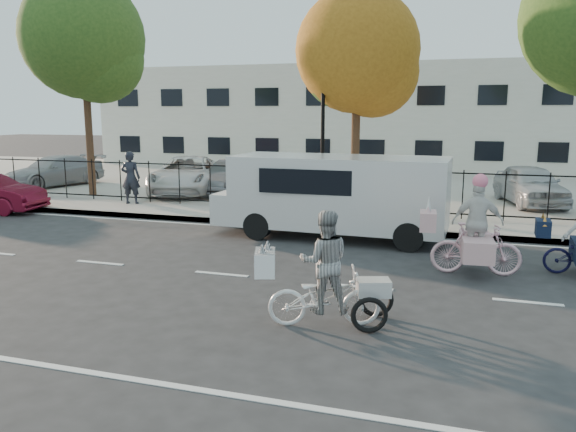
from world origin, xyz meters
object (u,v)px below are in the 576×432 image
at_px(white_van, 335,193).
at_px(pedestrian, 131,178).
at_px(lamppost, 323,120).
at_px(lot_car_b, 187,175).
at_px(lot_car_d, 530,185).
at_px(unicorn_bike, 475,238).
at_px(lot_car_a, 54,171).
at_px(lot_car_c, 234,177).
at_px(zebra_trike, 325,282).

bearing_deg(white_van, pedestrian, 164.27).
relative_size(lamppost, lot_car_b, 0.83).
height_order(lot_car_b, lot_car_d, lot_car_b).
height_order(unicorn_bike, lot_car_b, unicorn_bike).
bearing_deg(unicorn_bike, lot_car_a, 60.24).
relative_size(pedestrian, lot_car_d, 0.45).
bearing_deg(lot_car_c, zebra_trike, -58.89).
distance_m(lamppost, unicorn_bike, 7.33).
relative_size(zebra_trike, lot_car_d, 0.53).
bearing_deg(white_van, unicorn_bike, -34.03).
distance_m(pedestrian, lot_car_c, 4.31).
bearing_deg(pedestrian, lamppost, 168.47).
distance_m(unicorn_bike, pedestrian, 12.64).
xyz_separation_m(unicorn_bike, pedestrian, (-11.53, 5.17, 0.30)).
xyz_separation_m(lamppost, pedestrian, (-6.96, -0.07, -2.03)).
xyz_separation_m(lot_car_c, lot_car_d, (11.06, 0.55, 0.04)).
distance_m(white_van, lot_car_b, 9.31).
relative_size(lamppost, lot_car_a, 0.96).
height_order(white_van, lot_car_a, white_van).
xyz_separation_m(zebra_trike, pedestrian, (-9.21, 8.88, 0.36)).
xyz_separation_m(pedestrian, lot_car_a, (-5.98, 3.26, -0.28)).
relative_size(white_van, pedestrian, 3.36).
bearing_deg(lot_car_b, lot_car_d, -11.30).
relative_size(zebra_trike, lot_car_a, 0.48).
bearing_deg(lot_car_b, pedestrian, -116.22).
relative_size(lamppost, lot_car_c, 1.08).
height_order(lamppost, lot_car_c, lamppost).
relative_size(unicorn_bike, lot_car_d, 0.52).
xyz_separation_m(pedestrian, lot_car_c, (2.46, 3.52, -0.27)).
height_order(lot_car_c, lot_car_d, lot_car_d).
bearing_deg(pedestrian, lot_car_a, -40.70).
height_order(lamppost, pedestrian, lamppost).
distance_m(white_van, lot_car_c, 8.21).
bearing_deg(pedestrian, unicorn_bike, 143.75).
bearing_deg(lot_car_a, unicorn_bike, -9.71).
relative_size(unicorn_bike, pedestrian, 1.14).
relative_size(lamppost, unicorn_bike, 2.03).
relative_size(zebra_trike, unicorn_bike, 1.02).
height_order(lamppost, unicorn_bike, lamppost).
relative_size(unicorn_bike, lot_car_a, 0.47).
bearing_deg(white_van, lot_car_b, 144.34).
bearing_deg(unicorn_bike, lot_car_c, 42.16).
bearing_deg(zebra_trike, lot_car_a, 33.20).
bearing_deg(unicorn_bike, zebra_trike, 143.96).
distance_m(lot_car_a, lot_car_c, 8.44).
height_order(zebra_trike, lot_car_c, zebra_trike).
xyz_separation_m(lamppost, lot_car_a, (-12.94, 3.19, -2.31)).
xyz_separation_m(zebra_trike, white_van, (-1.26, 6.32, 0.50)).
distance_m(zebra_trike, lot_car_b, 14.79).
distance_m(white_van, lot_car_d, 8.66).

